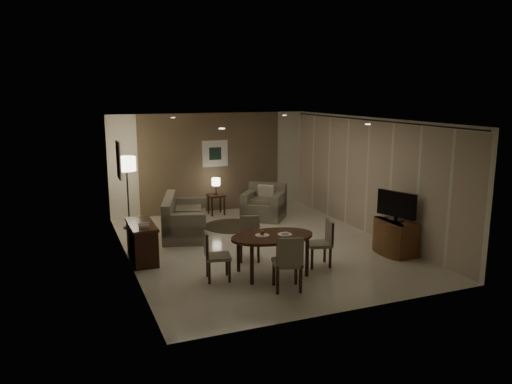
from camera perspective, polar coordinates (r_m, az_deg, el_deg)
name	(u,v)px	position (r m, az deg, el deg)	size (l,w,h in m)	color
room_shell	(253,181)	(10.86, -0.39, 1.23)	(5.50, 7.00, 2.70)	beige
taupe_accent	(211,163)	(13.74, -5.12, 3.36)	(3.96, 0.03, 2.70)	brown
curtain_wall	(367,178)	(11.76, 12.59, 1.60)	(0.08, 6.70, 2.58)	beige
curtain_rod	(370,120)	(11.61, 12.87, 8.03)	(0.03, 0.03, 6.80)	black
art_back_frame	(215,154)	(13.71, -4.71, 4.40)	(0.72, 0.03, 0.72)	silver
art_back_canvas	(215,154)	(13.69, -4.69, 4.40)	(0.34, 0.01, 0.34)	black
art_left_frame	(119,160)	(10.90, -15.44, 3.52)	(0.03, 0.60, 0.80)	silver
art_left_canvas	(119,160)	(10.90, -15.36, 3.52)	(0.01, 0.46, 0.64)	gray
downlight_nl	(222,129)	(8.16, -3.93, 7.25)	(0.10, 0.10, 0.01)	white
downlight_nr	(368,124)	(9.40, 12.67, 7.56)	(0.10, 0.10, 0.01)	white
downlight_fl	(173,118)	(11.63, -9.48, 8.39)	(0.10, 0.10, 0.01)	white
downlight_fr	(284,115)	(12.53, 3.26, 8.74)	(0.10, 0.10, 0.01)	white
console_desk	(142,242)	(10.07, -12.89, -5.59)	(0.48, 1.20, 0.75)	#402214
telephone	(144,225)	(9.67, -12.72, -3.68)	(0.20, 0.14, 0.09)	white
tv_cabinet	(396,237)	(10.63, 15.67, -4.97)	(0.48, 0.90, 0.70)	brown
flat_tv	(397,205)	(10.46, 15.78, -1.45)	(0.06, 0.88, 0.60)	black
dining_table	(272,255)	(9.13, 1.88, -7.17)	(1.55, 0.97, 0.73)	#402214
chair_near	(287,262)	(8.42, 3.58, -7.99)	(0.47, 0.47, 0.96)	gray
chair_far	(250,239)	(9.83, -0.73, -5.42)	(0.41, 0.41, 0.85)	gray
chair_left	(218,256)	(8.85, -4.37, -7.28)	(0.43, 0.43, 0.88)	gray
chair_right	(319,243)	(9.59, 7.19, -5.86)	(0.43, 0.43, 0.88)	gray
plate_a	(262,235)	(9.00, 0.71, -4.98)	(0.26, 0.26, 0.02)	white
plate_b	(285,235)	(9.06, 3.30, -4.87)	(0.26, 0.26, 0.02)	white
fruit_apple	(262,233)	(8.98, 0.71, -4.66)	(0.09, 0.09, 0.09)	#9C3411
napkin	(285,233)	(9.06, 3.30, -4.73)	(0.12, 0.08, 0.03)	white
round_rug	(232,226)	(12.36, -2.74, -3.89)	(1.38, 1.38, 0.01)	#3E3723
sofa	(185,216)	(11.66, -8.06, -2.72)	(0.94, 1.89, 0.89)	gray
armchair	(264,202)	(12.95, 0.89, -1.16)	(1.01, 0.95, 0.89)	gray
side_table	(216,204)	(13.50, -4.56, -1.43)	(0.43, 0.43, 0.55)	#321910
table_lamp	(216,185)	(13.39, -4.60, 0.75)	(0.22, 0.22, 0.50)	#FFEAC1
floor_lamp	(128,193)	(12.36, -14.44, -0.10)	(0.44, 0.44, 1.75)	#FFE5B7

